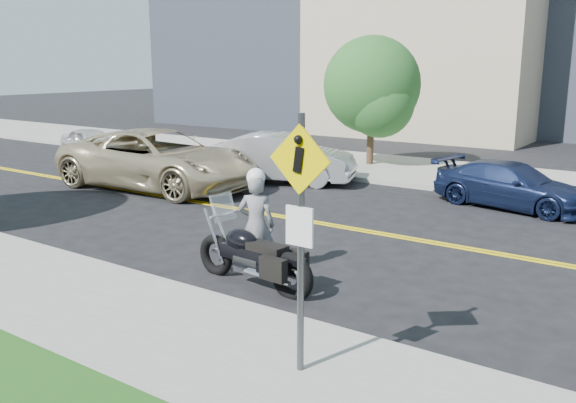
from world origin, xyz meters
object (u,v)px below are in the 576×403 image
Objects in this scene: suv at (158,159)px; parked_car_blue at (512,185)px; parked_car_white at (92,143)px; parked_car_silver at (280,158)px; motorcyclist at (256,222)px; motorcycle at (253,243)px; pedestrian_sign at (300,221)px.

parked_car_blue is (9.36, 3.44, -0.29)m from suv.
parked_car_silver reaches higher than parked_car_white.
motorcyclist is 0.79× the size of motorcycle.
suv is 1.35× the size of parked_car_silver.
parked_car_blue is (6.90, 0.62, -0.18)m from parked_car_silver.
pedestrian_sign is at bearing -163.68° from parked_car_silver.
motorcycle is at bearing -167.62° from parked_car_silver.
motorcyclist reaches higher than parked_car_white.
motorcyclist is 0.59m from motorcycle.
parked_car_silver is (-4.62, 7.21, -0.19)m from motorcyclist.
parked_car_white is 9.01m from parked_car_silver.
suv is 3.74m from parked_car_silver.
parked_car_blue is (2.28, 7.83, -0.37)m from motorcyclist.
motorcycle is 0.39× the size of suv.
parked_car_silver reaches higher than parked_car_blue.
parked_car_white is (-16.33, 9.73, -1.37)m from pedestrian_sign.
suv is at bearing 120.32° from parked_car_blue.
pedestrian_sign reaches higher than motorcycle.
suv is (-7.08, 4.39, -0.08)m from motorcyclist.
pedestrian_sign is at bearing -108.56° from parked_car_white.
motorcycle is 9.11m from parked_car_silver.
motorcyclist is at bearing 173.91° from parked_car_blue.
parked_car_silver is 1.15× the size of parked_car_blue.
motorcyclist is 8.56m from parked_car_silver.
motorcyclist is 0.41× the size of parked_car_silver.
pedestrian_sign is 3.50m from motorcycle.
parked_car_blue is at bearing 92.31° from pedestrian_sign.
parked_car_white is at bearing 156.69° from motorcycle.
pedestrian_sign is 0.65× the size of parked_car_silver.
motorcycle is (0.29, -0.47, -0.21)m from motorcyclist.
parked_car_silver is (9.00, 0.16, 0.18)m from parked_car_white.
pedestrian_sign is at bearing -130.13° from suv.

